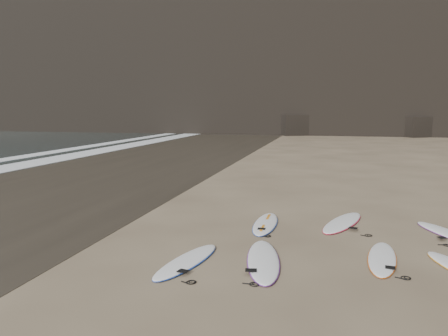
% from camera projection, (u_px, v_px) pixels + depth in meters
% --- Properties ---
extents(ground, '(240.00, 240.00, 0.00)m').
position_uv_depth(ground, '(402.00, 263.00, 9.16)').
color(ground, '#897559').
rests_on(ground, ground).
extents(wet_sand, '(12.00, 200.00, 0.01)m').
position_uv_depth(wet_sand, '(93.00, 174.00, 21.80)').
color(wet_sand, '#383026').
rests_on(wet_sand, ground).
extents(surfboard_0, '(1.06, 2.51, 0.09)m').
position_uv_depth(surfboard_0, '(187.00, 261.00, 9.20)').
color(surfboard_0, white).
rests_on(surfboard_0, ground).
extents(surfboard_1, '(1.12, 2.82, 0.10)m').
position_uv_depth(surfboard_1, '(263.00, 260.00, 9.24)').
color(surfboard_1, white).
rests_on(surfboard_1, ground).
extents(surfboard_2, '(0.85, 2.41, 0.08)m').
position_uv_depth(surfboard_2, '(382.00, 258.00, 9.38)').
color(surfboard_2, white).
rests_on(surfboard_2, ground).
extents(surfboard_5, '(0.62, 2.50, 0.09)m').
position_uv_depth(surfboard_5, '(265.00, 223.00, 12.20)').
color(surfboard_5, white).
rests_on(surfboard_5, ground).
extents(surfboard_6, '(1.50, 2.78, 0.10)m').
position_uv_depth(surfboard_6, '(343.00, 222.00, 12.32)').
color(surfboard_6, white).
rests_on(surfboard_6, ground).
extents(surfboard_7, '(1.52, 2.37, 0.08)m').
position_uv_depth(surfboard_7, '(448.00, 233.00, 11.26)').
color(surfboard_7, white).
rests_on(surfboard_7, ground).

